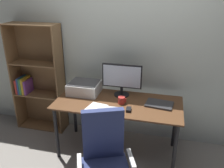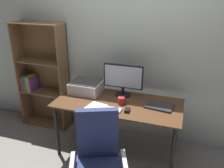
{
  "view_description": "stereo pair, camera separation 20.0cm",
  "coord_description": "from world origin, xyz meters",
  "px_view_note": "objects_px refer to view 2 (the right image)",
  "views": [
    {
      "loc": [
        0.55,
        -2.53,
        2.06
      ],
      "look_at": [
        -0.07,
        -0.02,
        0.98
      ],
      "focal_mm": 37.55,
      "sensor_mm": 36.0,
      "label": 1
    },
    {
      "loc": [
        0.74,
        -2.47,
        2.06
      ],
      "look_at": [
        -0.07,
        -0.02,
        0.98
      ],
      "focal_mm": 37.55,
      "sensor_mm": 36.0,
      "label": 2
    }
  ],
  "objects_px": {
    "bookshelf": "(42,77)",
    "monitor": "(123,78)",
    "laptop": "(159,106)",
    "mouse": "(127,110)",
    "office_chair": "(99,167)",
    "coffee_mug": "(121,101)",
    "desk": "(118,108)",
    "printer": "(86,87)",
    "keyboard": "(109,109)"
  },
  "relations": [
    {
      "from": "mouse",
      "to": "coffee_mug",
      "type": "bearing_deg",
      "value": 122.19
    },
    {
      "from": "printer",
      "to": "bookshelf",
      "type": "distance_m",
      "value": 0.85
    },
    {
      "from": "desk",
      "to": "mouse",
      "type": "distance_m",
      "value": 0.27
    },
    {
      "from": "monitor",
      "to": "printer",
      "type": "height_order",
      "value": "monitor"
    },
    {
      "from": "monitor",
      "to": "printer",
      "type": "distance_m",
      "value": 0.52
    },
    {
      "from": "monitor",
      "to": "office_chair",
      "type": "bearing_deg",
      "value": -86.49
    },
    {
      "from": "coffee_mug",
      "to": "bookshelf",
      "type": "height_order",
      "value": "bookshelf"
    },
    {
      "from": "monitor",
      "to": "coffee_mug",
      "type": "xyz_separation_m",
      "value": [
        0.05,
        -0.24,
        -0.2
      ]
    },
    {
      "from": "laptop",
      "to": "bookshelf",
      "type": "xyz_separation_m",
      "value": [
        -1.82,
        0.31,
        0.04
      ]
    },
    {
      "from": "mouse",
      "to": "bookshelf",
      "type": "height_order",
      "value": "bookshelf"
    },
    {
      "from": "desk",
      "to": "laptop",
      "type": "relative_size",
      "value": 4.88
    },
    {
      "from": "keyboard",
      "to": "laptop",
      "type": "bearing_deg",
      "value": 25.66
    },
    {
      "from": "bookshelf",
      "to": "coffee_mug",
      "type": "bearing_deg",
      "value": -15.46
    },
    {
      "from": "keyboard",
      "to": "office_chair",
      "type": "height_order",
      "value": "office_chair"
    },
    {
      "from": "keyboard",
      "to": "mouse",
      "type": "bearing_deg",
      "value": 8.21
    },
    {
      "from": "monitor",
      "to": "bookshelf",
      "type": "xyz_separation_m",
      "value": [
        -1.32,
        0.14,
        -0.19
      ]
    },
    {
      "from": "coffee_mug",
      "to": "bookshelf",
      "type": "xyz_separation_m",
      "value": [
        -1.37,
        0.38,
        0.0
      ]
    },
    {
      "from": "desk",
      "to": "monitor",
      "type": "distance_m",
      "value": 0.39
    },
    {
      "from": "bookshelf",
      "to": "monitor",
      "type": "bearing_deg",
      "value": -6.03
    },
    {
      "from": "desk",
      "to": "bookshelf",
      "type": "bearing_deg",
      "value": 164.96
    },
    {
      "from": "coffee_mug",
      "to": "printer",
      "type": "distance_m",
      "value": 0.58
    },
    {
      "from": "coffee_mug",
      "to": "laptop",
      "type": "distance_m",
      "value": 0.46
    },
    {
      "from": "monitor",
      "to": "keyboard",
      "type": "xyz_separation_m",
      "value": [
        -0.04,
        -0.43,
        -0.23
      ]
    },
    {
      "from": "coffee_mug",
      "to": "printer",
      "type": "xyz_separation_m",
      "value": [
        -0.54,
        0.18,
        0.04
      ]
    },
    {
      "from": "printer",
      "to": "office_chair",
      "type": "bearing_deg",
      "value": -60.63
    },
    {
      "from": "printer",
      "to": "mouse",
      "type": "bearing_deg",
      "value": -27.12
    },
    {
      "from": "mouse",
      "to": "printer",
      "type": "distance_m",
      "value": 0.75
    },
    {
      "from": "office_chair",
      "to": "bookshelf",
      "type": "distance_m",
      "value": 1.85
    },
    {
      "from": "desk",
      "to": "mouse",
      "type": "height_order",
      "value": "mouse"
    },
    {
      "from": "monitor",
      "to": "bookshelf",
      "type": "bearing_deg",
      "value": 173.97
    },
    {
      "from": "mouse",
      "to": "coffee_mug",
      "type": "distance_m",
      "value": 0.2
    },
    {
      "from": "monitor",
      "to": "laptop",
      "type": "relative_size",
      "value": 1.6
    },
    {
      "from": "desk",
      "to": "monitor",
      "type": "height_order",
      "value": "monitor"
    },
    {
      "from": "desk",
      "to": "laptop",
      "type": "distance_m",
      "value": 0.51
    },
    {
      "from": "desk",
      "to": "coffee_mug",
      "type": "bearing_deg",
      "value": -26.07
    },
    {
      "from": "keyboard",
      "to": "printer",
      "type": "distance_m",
      "value": 0.59
    },
    {
      "from": "keyboard",
      "to": "office_chair",
      "type": "relative_size",
      "value": 0.29
    },
    {
      "from": "keyboard",
      "to": "office_chair",
      "type": "bearing_deg",
      "value": -80.14
    },
    {
      "from": "laptop",
      "to": "mouse",
      "type": "bearing_deg",
      "value": -137.97
    },
    {
      "from": "coffee_mug",
      "to": "desk",
      "type": "bearing_deg",
      "value": 153.93
    },
    {
      "from": "mouse",
      "to": "office_chair",
      "type": "bearing_deg",
      "value": -103.72
    },
    {
      "from": "desk",
      "to": "office_chair",
      "type": "xyz_separation_m",
      "value": [
        0.06,
        -0.83,
        -0.2
      ]
    },
    {
      "from": "monitor",
      "to": "keyboard",
      "type": "height_order",
      "value": "monitor"
    },
    {
      "from": "desk",
      "to": "printer",
      "type": "relative_size",
      "value": 3.91
    },
    {
      "from": "keyboard",
      "to": "coffee_mug",
      "type": "xyz_separation_m",
      "value": [
        0.09,
        0.19,
        0.03
      ]
    },
    {
      "from": "mouse",
      "to": "printer",
      "type": "xyz_separation_m",
      "value": [
        -0.66,
        0.34,
        0.06
      ]
    },
    {
      "from": "monitor",
      "to": "keyboard",
      "type": "distance_m",
      "value": 0.49
    },
    {
      "from": "desk",
      "to": "office_chair",
      "type": "height_order",
      "value": "office_chair"
    },
    {
      "from": "bookshelf",
      "to": "keyboard",
      "type": "bearing_deg",
      "value": -23.92
    },
    {
      "from": "printer",
      "to": "office_chair",
      "type": "xyz_separation_m",
      "value": [
        0.56,
        -0.99,
        -0.36
      ]
    }
  ]
}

